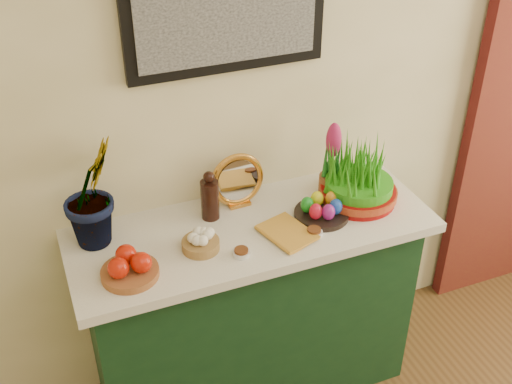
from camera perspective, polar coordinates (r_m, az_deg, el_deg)
sideboard at (r=2.76m, az=-0.40°, el=-10.73°), size 1.30×0.45×0.85m
tablecloth at (r=2.47m, az=-0.43°, el=-3.29°), size 1.40×0.55×0.04m
hyacinth_green at (r=2.31m, az=-14.61°, el=1.30°), size 0.35×0.35×0.54m
apple_bowl at (r=2.24m, az=-11.21°, el=-6.51°), size 0.22×0.22×0.10m
garlic_basket at (r=2.33m, az=-4.95°, el=-4.44°), size 0.18×0.18×0.08m
vinegar_cruet at (r=2.45m, az=-4.12°, el=-0.50°), size 0.07×0.07×0.21m
mirror at (r=2.52m, az=-1.66°, el=1.02°), size 0.22×0.07×0.22m
book at (r=2.36m, az=1.37°, el=-4.30°), size 0.19×0.23×0.03m
spice_dish_left at (r=2.30m, az=-1.31°, el=-5.39°), size 0.06×0.06×0.03m
spice_dish_right at (r=2.41m, az=5.18°, el=-3.57°), size 0.07×0.07×0.03m
egg_plate at (r=2.49m, az=5.89°, el=-1.57°), size 0.27×0.27×0.09m
hyacinth_pink at (r=2.59m, az=6.77°, el=2.66°), size 0.10×0.10×0.32m
wheatgrass_sabzeh at (r=2.56m, az=9.21°, el=1.34°), size 0.31×0.31×0.25m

